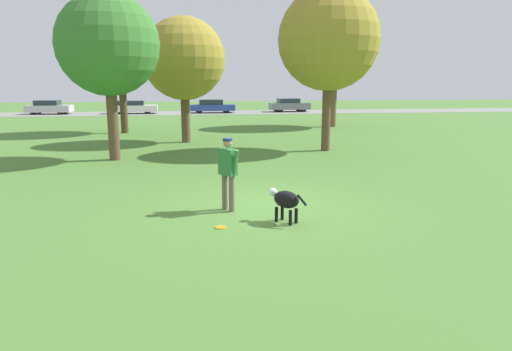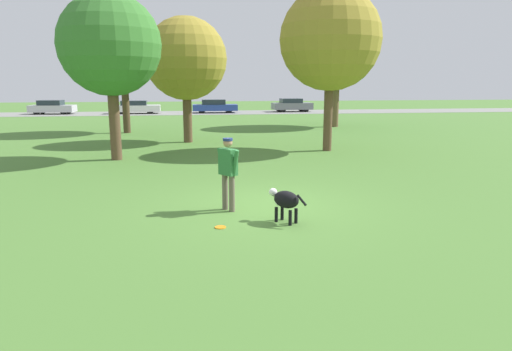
{
  "view_description": "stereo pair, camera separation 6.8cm",
  "coord_description": "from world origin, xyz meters",
  "px_view_note": "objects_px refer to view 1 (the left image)",
  "views": [
    {
      "loc": [
        -1.67,
        -10.17,
        2.85
      ],
      "look_at": [
        -0.25,
        -0.77,
        0.9
      ],
      "focal_mm": 32.0,
      "sensor_mm": 36.0,
      "label": 1
    },
    {
      "loc": [
        -1.6,
        -10.18,
        2.85
      ],
      "look_at": [
        -0.25,
        -0.77,
        0.9
      ],
      "focal_mm": 32.0,
      "sensor_mm": 36.0,
      "label": 2
    }
  ],
  "objects_px": {
    "person": "(228,168)",
    "parked_car_grey": "(289,105)",
    "dog": "(285,200)",
    "parked_car_silver": "(49,107)",
    "tree_far_left": "(120,50)",
    "parked_car_blue": "(212,106)",
    "frisbee": "(221,227)",
    "tree_near_right": "(329,40)",
    "tree_far_right": "(335,49)",
    "tree_near_left": "(108,45)",
    "parked_car_white": "(133,107)",
    "tree_mid_center": "(184,59)"
  },
  "relations": [
    {
      "from": "parked_car_grey",
      "to": "parked_car_silver",
      "type": "bearing_deg",
      "value": 177.95
    },
    {
      "from": "dog",
      "to": "parked_car_silver",
      "type": "height_order",
      "value": "parked_car_silver"
    },
    {
      "from": "person",
      "to": "dog",
      "type": "xyz_separation_m",
      "value": [
        1.08,
        -1.05,
        -0.5
      ]
    },
    {
      "from": "tree_far_right",
      "to": "tree_near_left",
      "type": "relative_size",
      "value": 1.24
    },
    {
      "from": "frisbee",
      "to": "tree_near_left",
      "type": "bearing_deg",
      "value": 110.74
    },
    {
      "from": "dog",
      "to": "parked_car_silver",
      "type": "relative_size",
      "value": 0.2
    },
    {
      "from": "parked_car_white",
      "to": "parked_car_grey",
      "type": "distance_m",
      "value": 14.86
    },
    {
      "from": "tree_far_left",
      "to": "parked_car_blue",
      "type": "xyz_separation_m",
      "value": [
        5.9,
        16.61,
        -3.97
      ]
    },
    {
      "from": "person",
      "to": "tree_near_right",
      "type": "distance_m",
      "value": 10.55
    },
    {
      "from": "parked_car_blue",
      "to": "parked_car_grey",
      "type": "height_order",
      "value": "parked_car_grey"
    },
    {
      "from": "parked_car_white",
      "to": "tree_near_right",
      "type": "bearing_deg",
      "value": -68.28
    },
    {
      "from": "tree_mid_center",
      "to": "parked_car_blue",
      "type": "distance_m",
      "value": 21.71
    },
    {
      "from": "person",
      "to": "tree_far_right",
      "type": "relative_size",
      "value": 0.22
    },
    {
      "from": "parked_car_silver",
      "to": "parked_car_white",
      "type": "bearing_deg",
      "value": -0.73
    },
    {
      "from": "parked_car_blue",
      "to": "dog",
      "type": "bearing_deg",
      "value": -90.37
    },
    {
      "from": "tree_mid_center",
      "to": "tree_far_left",
      "type": "bearing_deg",
      "value": 126.42
    },
    {
      "from": "parked_car_blue",
      "to": "parked_car_grey",
      "type": "xyz_separation_m",
      "value": [
        7.57,
        0.56,
        0.03
      ]
    },
    {
      "from": "tree_mid_center",
      "to": "parked_car_grey",
      "type": "xyz_separation_m",
      "value": [
        10.0,
        21.89,
        -3.26
      ]
    },
    {
      "from": "parked_car_silver",
      "to": "parked_car_white",
      "type": "relative_size",
      "value": 0.89
    },
    {
      "from": "frisbee",
      "to": "parked_car_white",
      "type": "relative_size",
      "value": 0.05
    },
    {
      "from": "person",
      "to": "dog",
      "type": "bearing_deg",
      "value": 8.42
    },
    {
      "from": "person",
      "to": "tree_mid_center",
      "type": "bearing_deg",
      "value": 147.11
    },
    {
      "from": "parked_car_blue",
      "to": "parked_car_silver",
      "type": "bearing_deg",
      "value": 178.86
    },
    {
      "from": "dog",
      "to": "parked_car_blue",
      "type": "bearing_deg",
      "value": -40.69
    },
    {
      "from": "frisbee",
      "to": "tree_far_left",
      "type": "distance_m",
      "value": 19.23
    },
    {
      "from": "person",
      "to": "frisbee",
      "type": "distance_m",
      "value": 1.59
    },
    {
      "from": "tree_far_right",
      "to": "dog",
      "type": "bearing_deg",
      "value": -110.5
    },
    {
      "from": "parked_car_grey",
      "to": "frisbee",
      "type": "bearing_deg",
      "value": -107.32
    },
    {
      "from": "dog",
      "to": "tree_near_left",
      "type": "relative_size",
      "value": 0.13
    },
    {
      "from": "tree_far_right",
      "to": "parked_car_silver",
      "type": "bearing_deg",
      "value": 145.04
    },
    {
      "from": "frisbee",
      "to": "tree_far_left",
      "type": "xyz_separation_m",
      "value": [
        -4.14,
        18.21,
        4.59
      ]
    },
    {
      "from": "frisbee",
      "to": "parked_car_blue",
      "type": "distance_m",
      "value": 34.87
    },
    {
      "from": "person",
      "to": "parked_car_grey",
      "type": "distance_m",
      "value": 35.33
    },
    {
      "from": "tree_far_right",
      "to": "parked_car_silver",
      "type": "xyz_separation_m",
      "value": [
        -21.69,
        15.16,
        -4.28
      ]
    },
    {
      "from": "person",
      "to": "frisbee",
      "type": "bearing_deg",
      "value": -49.57
    },
    {
      "from": "tree_near_left",
      "to": "parked_car_grey",
      "type": "xyz_separation_m",
      "value": [
        12.64,
        26.65,
        -3.49
      ]
    },
    {
      "from": "frisbee",
      "to": "parked_car_blue",
      "type": "height_order",
      "value": "parked_car_blue"
    },
    {
      "from": "dog",
      "to": "tree_far_left",
      "type": "bearing_deg",
      "value": -23.07
    },
    {
      "from": "tree_near_left",
      "to": "tree_far_left",
      "type": "xyz_separation_m",
      "value": [
        -0.84,
        9.48,
        0.46
      ]
    },
    {
      "from": "dog",
      "to": "parked_car_blue",
      "type": "height_order",
      "value": "parked_car_blue"
    },
    {
      "from": "person",
      "to": "tree_near_left",
      "type": "relative_size",
      "value": 0.27
    },
    {
      "from": "tree_near_left",
      "to": "parked_car_silver",
      "type": "bearing_deg",
      "value": 109.97
    },
    {
      "from": "parked_car_blue",
      "to": "frisbee",
      "type": "bearing_deg",
      "value": -92.58
    },
    {
      "from": "dog",
      "to": "parked_car_grey",
      "type": "height_order",
      "value": "parked_car_grey"
    },
    {
      "from": "tree_mid_center",
      "to": "tree_far_left",
      "type": "distance_m",
      "value": 5.9
    },
    {
      "from": "tree_near_left",
      "to": "parked_car_white",
      "type": "distance_m",
      "value": 26.35
    },
    {
      "from": "tree_far_left",
      "to": "parked_car_white",
      "type": "bearing_deg",
      "value": 94.73
    },
    {
      "from": "parked_car_white",
      "to": "tree_far_right",
      "type": "bearing_deg",
      "value": -47.41
    },
    {
      "from": "parked_car_silver",
      "to": "person",
      "type": "bearing_deg",
      "value": -66.12
    },
    {
      "from": "frisbee",
      "to": "parked_car_silver",
      "type": "bearing_deg",
      "value": 110.16
    }
  ]
}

